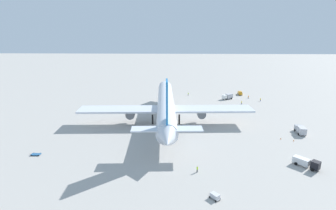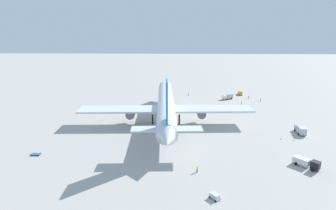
% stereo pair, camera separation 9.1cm
% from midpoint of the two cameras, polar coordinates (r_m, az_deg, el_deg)
% --- Properties ---
extents(ground_plane, '(600.00, 600.00, 0.00)m').
position_cam_midpoint_polar(ground_plane, '(109.82, -0.44, -3.54)').
color(ground_plane, '#ADA8A0').
extents(airliner, '(76.66, 69.21, 23.15)m').
position_cam_midpoint_polar(airliner, '(106.43, -0.44, -0.16)').
color(airliner, silver).
rests_on(airliner, ground).
extents(service_truck_1, '(5.01, 6.33, 2.82)m').
position_cam_midpoint_polar(service_truck_1, '(146.99, 12.82, 1.83)').
color(service_truck_1, white).
rests_on(service_truck_1, ground).
extents(service_truck_2, '(6.47, 6.22, 2.69)m').
position_cam_midpoint_polar(service_truck_2, '(84.14, 27.81, -10.96)').
color(service_truck_2, black).
rests_on(service_truck_2, ground).
extents(service_truck_3, '(6.55, 3.00, 2.81)m').
position_cam_midpoint_polar(service_truck_3, '(108.39, 26.81, -4.79)').
color(service_truck_3, '#999EA5').
rests_on(service_truck_3, ground).
extents(service_van, '(4.83, 2.14, 1.97)m').
position_cam_midpoint_polar(service_van, '(158.72, 15.36, 2.52)').
color(service_van, orange).
rests_on(service_van, ground).
extents(baggage_cart_0, '(2.82, 2.66, 1.28)m').
position_cam_midpoint_polar(baggage_cart_0, '(64.02, 10.13, -18.83)').
color(baggage_cart_0, gray).
rests_on(baggage_cart_0, ground).
extents(baggage_cart_1, '(1.52, 3.39, 0.40)m').
position_cam_midpoint_polar(baggage_cart_1, '(91.18, -26.67, -9.50)').
color(baggage_cart_1, '#26598C').
rests_on(baggage_cart_1, ground).
extents(ground_worker_0, '(0.54, 0.54, 1.64)m').
position_cam_midpoint_polar(ground_worker_0, '(151.81, 4.44, 2.37)').
color(ground_worker_0, '#3F3F47').
rests_on(ground_worker_0, ground).
extents(ground_worker_1, '(0.47, 0.47, 1.79)m').
position_cam_midpoint_polar(ground_worker_1, '(138.87, 15.69, 0.51)').
color(ground_worker_1, '#3F3F47').
rests_on(ground_worker_1, ground).
extents(ground_worker_2, '(0.55, 0.55, 1.78)m').
position_cam_midpoint_polar(ground_worker_2, '(151.45, 17.04, 1.69)').
color(ground_worker_2, black).
rests_on(ground_worker_2, ground).
extents(ground_worker_3, '(0.56, 0.56, 1.75)m').
position_cam_midpoint_polar(ground_worker_3, '(73.12, 6.36, -13.65)').
color(ground_worker_3, '#3F3F47').
rests_on(ground_worker_3, ground).
extents(ground_worker_4, '(0.49, 0.49, 1.69)m').
position_cam_midpoint_polar(ground_worker_4, '(147.90, 19.42, 1.11)').
color(ground_worker_4, navy).
rests_on(ground_worker_4, ground).
extents(traffic_cone_0, '(0.36, 0.36, 0.55)m').
position_cam_midpoint_polar(traffic_cone_0, '(100.79, 25.60, -6.93)').
color(traffic_cone_0, orange).
rests_on(traffic_cone_0, ground).
extents(traffic_cone_1, '(0.36, 0.36, 0.55)m').
position_cam_midpoint_polar(traffic_cone_1, '(100.61, 23.27, -6.68)').
color(traffic_cone_1, orange).
rests_on(traffic_cone_1, ground).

